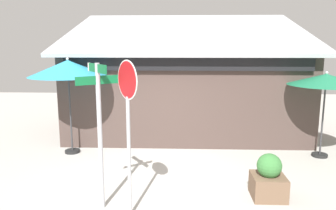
{
  "coord_description": "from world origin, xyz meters",
  "views": [
    {
      "loc": [
        0.59,
        -7.63,
        3.25
      ],
      "look_at": [
        0.23,
        1.2,
        1.6
      ],
      "focal_mm": 35.3,
      "sensor_mm": 36.0,
      "label": 1
    }
  ],
  "objects": [
    {
      "name": "ground_plane",
      "position": [
        0.0,
        0.0,
        -0.05
      ],
      "size": [
        28.0,
        28.0,
        0.1
      ],
      "primitive_type": "cube",
      "color": "#ADA8A0"
    },
    {
      "name": "cafe_building",
      "position": [
        0.77,
        4.82,
        1.62
      ],
      "size": [
        8.52,
        5.63,
        4.49
      ],
      "color": "#473833",
      "rests_on": "ground"
    },
    {
      "name": "street_sign_post",
      "position": [
        -0.98,
        -1.53,
        1.78
      ],
      "size": [
        0.72,
        0.77,
        2.89
      ],
      "color": "#A8AAB2",
      "rests_on": "ground"
    },
    {
      "name": "stop_sign",
      "position": [
        -0.37,
        -1.82,
        2.03
      ],
      "size": [
        0.44,
        0.58,
        2.97
      ],
      "color": "#A8AAB2",
      "rests_on": "ground"
    },
    {
      "name": "patio_umbrella_teal_left",
      "position": [
        -2.69,
        1.81,
        2.53
      ],
      "size": [
        2.26,
        2.26,
        2.85
      ],
      "color": "black",
      "rests_on": "ground"
    },
    {
      "name": "patio_umbrella_forest_green_center",
      "position": [
        4.64,
        1.75,
        2.23
      ],
      "size": [
        2.09,
        2.09,
        2.49
      ],
      "color": "black",
      "rests_on": "ground"
    },
    {
      "name": "sidewalk_planter",
      "position": [
        2.46,
        -0.95,
        0.42
      ],
      "size": [
        0.69,
        0.69,
        0.97
      ],
      "color": "brown",
      "rests_on": "ground"
    }
  ]
}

